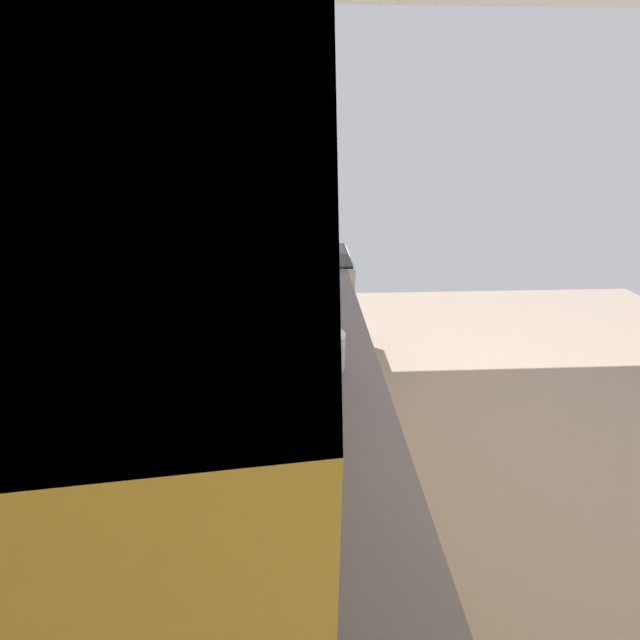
# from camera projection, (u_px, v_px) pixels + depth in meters

# --- Properties ---
(ground_plane) EXTENTS (5.95, 5.95, 0.00)m
(ground_plane) POSITION_uv_depth(u_px,v_px,m) (504.00, 483.00, 2.28)
(ground_plane) COLOR gray
(wall_back) EXTENTS (3.84, 0.12, 2.63)m
(wall_back) POSITION_uv_depth(u_px,v_px,m) (216.00, 265.00, 1.65)
(wall_back) COLOR #F1D882
(wall_back) RESTS_ON ground_plane
(counter_run) EXTENTS (2.97, 0.63, 0.92)m
(counter_run) POSITION_uv_depth(u_px,v_px,m) (308.00, 483.00, 1.70)
(counter_run) COLOR #E4CC74
(counter_run) RESTS_ON ground_plane
(upper_cabinets) EXTENTS (2.33, 0.31, 0.60)m
(upper_cabinets) POSITION_uv_depth(u_px,v_px,m) (250.00, 155.00, 1.14)
(upper_cabinets) COLOR #ECCA77
(oven_range) EXTENTS (0.69, 0.69, 1.10)m
(oven_range) POSITION_uv_depth(u_px,v_px,m) (308.00, 308.00, 3.34)
(oven_range) COLOR #B7BABF
(oven_range) RESTS_ON ground_plane
(microwave) EXTENTS (0.47, 0.37, 0.27)m
(microwave) POSITION_uv_depth(u_px,v_px,m) (300.00, 277.00, 2.31)
(microwave) COLOR white
(microwave) RESTS_ON counter_run
(bowl) EXTENTS (0.17, 0.17, 0.06)m
(bowl) POSITION_uv_depth(u_px,v_px,m) (323.00, 326.00, 1.95)
(bowl) COLOR gold
(bowl) RESTS_ON counter_run
(kettle) EXTENTS (0.20, 0.15, 0.18)m
(kettle) POSITION_uv_depth(u_px,v_px,m) (327.00, 351.00, 1.64)
(kettle) COLOR #B7BABF
(kettle) RESTS_ON counter_run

